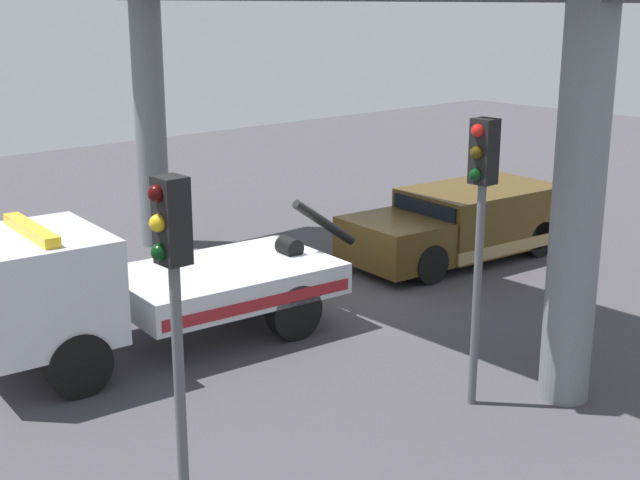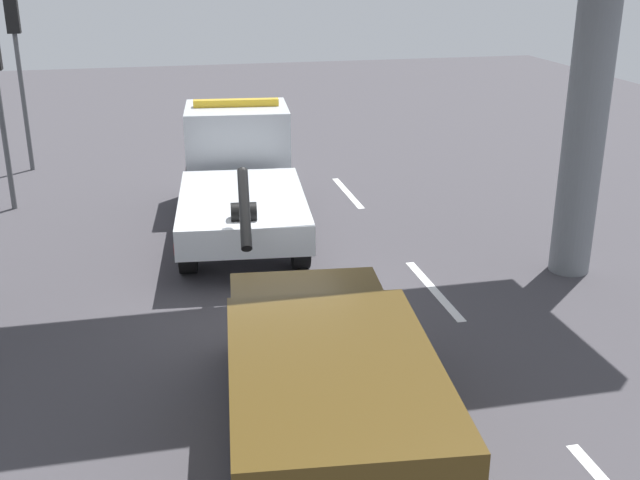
{
  "view_description": "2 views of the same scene",
  "coord_description": "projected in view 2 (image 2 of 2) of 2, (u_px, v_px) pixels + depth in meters",
  "views": [
    {
      "loc": [
        11.1,
        12.28,
        5.78
      ],
      "look_at": [
        0.05,
        -0.03,
        1.2
      ],
      "focal_mm": 49.47,
      "sensor_mm": 36.0,
      "label": 1
    },
    {
      "loc": [
        -11.71,
        1.78,
        5.58
      ],
      "look_at": [
        -0.32,
        -0.79,
        1.23
      ],
      "focal_mm": 43.42,
      "sensor_mm": 36.0,
      "label": 2
    }
  ],
  "objects": [
    {
      "name": "lane_stripe_mid",
      "position": [
        434.0,
        290.0,
        13.62
      ],
      "size": [
        2.6,
        0.16,
        0.01
      ],
      "primitive_type": "cube",
      "color": "silver",
      "rests_on": "ground"
    },
    {
      "name": "traffic_light_mid",
      "position": [
        16.0,
        47.0,
        20.0
      ],
      "size": [
        0.39,
        0.32,
        4.52
      ],
      "color": "#515456",
      "rests_on": "ground"
    },
    {
      "name": "lane_stripe_east",
      "position": [
        348.0,
        193.0,
        19.1
      ],
      "size": [
        2.6,
        0.16,
        0.01
      ],
      "primitive_type": "cube",
      "color": "silver",
      "rests_on": "ground"
    },
    {
      "name": "ground_plane",
      "position": [
        270.0,
        308.0,
        13.03
      ],
      "size": [
        60.0,
        40.0,
        0.1
      ],
      "primitive_type": "cube",
      "color": "#423F44"
    },
    {
      "name": "tow_truck_white",
      "position": [
        239.0,
        169.0,
        16.61
      ],
      "size": [
        7.34,
        2.98,
        2.46
      ],
      "color": "silver",
      "rests_on": "ground"
    },
    {
      "name": "towed_van_green",
      "position": [
        327.0,
        398.0,
        8.86
      ],
      "size": [
        5.39,
        2.68,
        1.58
      ],
      "color": "#4C3814",
      "rests_on": "ground"
    }
  ]
}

